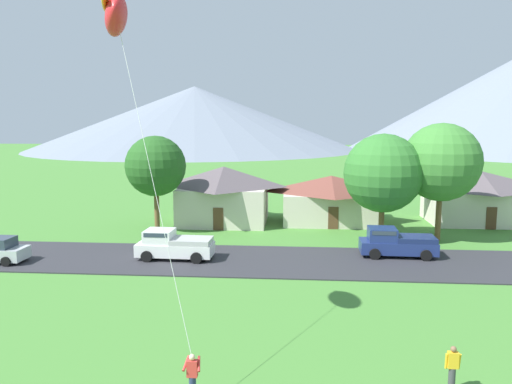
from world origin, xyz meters
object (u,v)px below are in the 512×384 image
at_px(house_leftmost, 479,196).
at_px(kite_flyer_with_kite, 117,25).
at_px(house_right_center, 224,194).
at_px(tree_left_of_center, 441,162).
at_px(house_left_center, 331,198).
at_px(pickup_truck_white_west_side, 173,245).
at_px(pickup_truck_navy_east_side, 396,242).
at_px(tree_near_left, 156,166).
at_px(watcher_person, 452,368).
at_px(tree_center, 383,173).

xyz_separation_m(house_leftmost, kite_flyer_with_kite, (-24.23, -27.65, 10.62)).
bearing_deg(house_right_center, tree_left_of_center, -17.65).
height_order(house_leftmost, house_left_center, house_leftmost).
height_order(pickup_truck_white_west_side, kite_flyer_with_kite, kite_flyer_with_kite).
bearing_deg(pickup_truck_navy_east_side, tree_left_of_center, 50.66).
height_order(house_right_center, tree_near_left, tree_near_left).
bearing_deg(house_right_center, house_left_center, 5.11).
distance_m(house_leftmost, pickup_truck_navy_east_side, 16.46).
distance_m(house_right_center, watcher_person, 31.09).
relative_size(house_left_center, pickup_truck_white_west_side, 1.81).
height_order(house_left_center, house_right_center, house_right_center).
bearing_deg(kite_flyer_with_kite, pickup_truck_white_west_side, 95.83).
distance_m(house_right_center, pickup_truck_navy_east_side, 17.69).
height_order(tree_near_left, tree_center, tree_center).
distance_m(house_right_center, tree_near_left, 7.35).
distance_m(tree_near_left, watcher_person, 30.26).
bearing_deg(kite_flyer_with_kite, tree_near_left, 102.80).
relative_size(house_right_center, tree_near_left, 1.04).
xyz_separation_m(tree_near_left, tree_left_of_center, (23.28, -1.48, 0.60)).
xyz_separation_m(house_right_center, tree_left_of_center, (18.06, -5.74, 3.52)).
relative_size(tree_left_of_center, pickup_truck_navy_east_side, 1.78).
bearing_deg(kite_flyer_with_kite, house_leftmost, 48.77).
bearing_deg(tree_near_left, watcher_person, -54.32).
relative_size(tree_left_of_center, kite_flyer_with_kite, 0.65).
distance_m(house_left_center, pickup_truck_white_west_side, 18.12).
bearing_deg(tree_center, pickup_truck_white_west_side, -156.49).
xyz_separation_m(tree_left_of_center, tree_center, (-4.55, -0.55, -0.83)).
relative_size(house_leftmost, pickup_truck_white_west_side, 1.90).
bearing_deg(house_left_center, house_right_center, -174.89).
xyz_separation_m(house_left_center, tree_near_left, (-15.27, -5.17, 3.37)).
bearing_deg(watcher_person, tree_near_left, 125.68).
height_order(house_right_center, pickup_truck_navy_east_side, house_right_center).
height_order(house_right_center, watcher_person, house_right_center).
bearing_deg(tree_center, kite_flyer_with_kite, -125.30).
distance_m(house_left_center, tree_left_of_center, 11.14).
xyz_separation_m(house_left_center, kite_flyer_with_kite, (-10.37, -26.73, 10.86)).
bearing_deg(tree_left_of_center, tree_center, -173.08).
relative_size(tree_near_left, pickup_truck_white_west_side, 1.57).
bearing_deg(house_leftmost, tree_left_of_center, -127.71).
height_order(house_leftmost, tree_left_of_center, tree_left_of_center).
bearing_deg(tree_left_of_center, pickup_truck_navy_east_side, -129.34).
bearing_deg(house_left_center, watcher_person, -85.82).
relative_size(pickup_truck_white_west_side, kite_flyer_with_kite, 0.37).
relative_size(house_left_center, house_right_center, 1.11).
distance_m(house_leftmost, tree_near_left, 29.92).
xyz_separation_m(tree_near_left, pickup_truck_white_west_side, (3.58, -8.62, -4.60)).
xyz_separation_m(tree_left_of_center, pickup_truck_white_west_side, (-19.71, -7.15, -5.20)).
bearing_deg(pickup_truck_navy_east_side, kite_flyer_with_kite, -133.51).
xyz_separation_m(pickup_truck_navy_east_side, watcher_person, (-1.52, -17.50, -0.18)).
height_order(house_leftmost, pickup_truck_white_west_side, house_leftmost).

